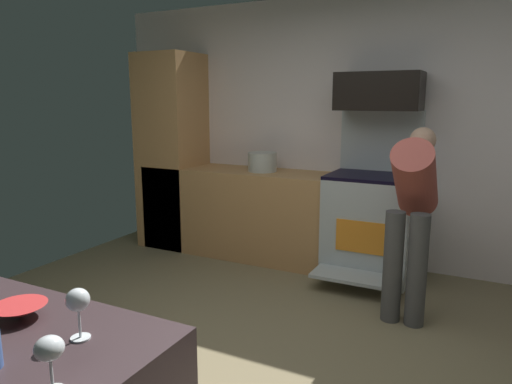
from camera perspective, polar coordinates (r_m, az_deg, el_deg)
ground_plane at (r=3.06m, az=-2.63°, el=-20.93°), size 5.20×4.80×0.02m
wall_back at (r=4.78m, az=11.29°, el=7.16°), size 5.20×0.12×2.60m
lower_cabinet_run at (r=4.90m, az=-0.44°, el=-2.60°), size 2.40×0.60×0.90m
cabinet_column at (r=5.33m, az=-10.09°, el=4.89°), size 0.60×0.60×2.10m
oven_range at (r=4.46m, az=13.70°, el=-3.50°), size 0.76×0.95×1.52m
microwave at (r=4.42m, az=14.69°, el=11.71°), size 0.74×0.38×0.33m
person_cook at (r=3.65m, az=18.42°, el=-1.58°), size 0.31×0.70×1.40m
mixing_bowl_small at (r=1.79m, az=-26.69°, el=-12.78°), size 0.18×0.18×0.05m
wine_glass_near at (r=1.31m, az=-23.74°, el=-17.25°), size 0.07×0.07×0.15m
wine_glass_extra at (r=1.54m, az=-20.77°, el=-12.39°), size 0.07×0.07×0.16m
stock_pot at (r=4.75m, az=0.77°, el=3.66°), size 0.29×0.29×0.19m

